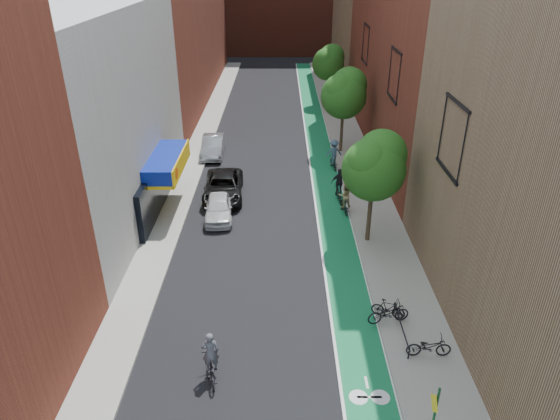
{
  "coord_description": "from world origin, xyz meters",
  "views": [
    {
      "loc": [
        0.75,
        -13.98,
        14.45
      ],
      "look_at": [
        0.72,
        10.96,
        1.5
      ],
      "focal_mm": 32.0,
      "sensor_mm": 36.0,
      "label": 1
    }
  ],
  "objects_px": {
    "cyclist_lane_near": "(345,200)",
    "cyclist_lane_mid": "(339,188)",
    "parked_car_silver": "(213,146)",
    "parked_car_black": "(223,187)",
    "cyclist_lead": "(211,364)",
    "parked_car_white": "(219,207)",
    "cyclist_lane_far": "(334,156)"
  },
  "relations": [
    {
      "from": "parked_car_white",
      "to": "cyclist_lane_near",
      "type": "xyz_separation_m",
      "value": [
        7.7,
        0.67,
        0.16
      ]
    },
    {
      "from": "cyclist_lane_near",
      "to": "cyclist_lane_mid",
      "type": "distance_m",
      "value": 1.75
    },
    {
      "from": "cyclist_lane_mid",
      "to": "cyclist_lane_far",
      "type": "xyz_separation_m",
      "value": [
        0.15,
        5.36,
        0.15
      ]
    },
    {
      "from": "parked_car_silver",
      "to": "cyclist_lead",
      "type": "bearing_deg",
      "value": -84.82
    },
    {
      "from": "cyclist_lead",
      "to": "cyclist_lane_near",
      "type": "height_order",
      "value": "cyclist_lead"
    },
    {
      "from": "cyclist_lane_mid",
      "to": "cyclist_lane_far",
      "type": "relative_size",
      "value": 0.98
    },
    {
      "from": "parked_car_white",
      "to": "parked_car_black",
      "type": "xyz_separation_m",
      "value": [
        0.0,
        2.84,
        0.05
      ]
    },
    {
      "from": "parked_car_silver",
      "to": "cyclist_lane_far",
      "type": "xyz_separation_m",
      "value": [
        9.3,
        -2.78,
        0.26
      ]
    },
    {
      "from": "cyclist_lane_mid",
      "to": "cyclist_lane_far",
      "type": "bearing_deg",
      "value": -95.45
    },
    {
      "from": "parked_car_black",
      "to": "cyclist_lead",
      "type": "distance_m",
      "value": 15.79
    },
    {
      "from": "cyclist_lead",
      "to": "cyclist_lane_near",
      "type": "bearing_deg",
      "value": -127.9
    },
    {
      "from": "parked_car_silver",
      "to": "cyclist_lane_near",
      "type": "bearing_deg",
      "value": -48.21
    },
    {
      "from": "parked_car_black",
      "to": "parked_car_silver",
      "type": "bearing_deg",
      "value": 99.05
    },
    {
      "from": "parked_car_black",
      "to": "cyclist_lane_far",
      "type": "xyz_separation_m",
      "value": [
        7.7,
        4.93,
        0.28
      ]
    },
    {
      "from": "parked_car_white",
      "to": "parked_car_silver",
      "type": "distance_m",
      "value": 10.67
    },
    {
      "from": "parked_car_white",
      "to": "cyclist_lane_near",
      "type": "relative_size",
      "value": 2.06
    },
    {
      "from": "parked_car_black",
      "to": "cyclist_lane_near",
      "type": "bearing_deg",
      "value": -18.42
    },
    {
      "from": "cyclist_lane_mid",
      "to": "parked_car_white",
      "type": "bearing_deg",
      "value": 13.9
    },
    {
      "from": "cyclist_lane_near",
      "to": "parked_car_silver",
      "type": "bearing_deg",
      "value": -56.4
    },
    {
      "from": "cyclist_lane_near",
      "to": "cyclist_lead",
      "type": "bearing_deg",
      "value": 54.55
    },
    {
      "from": "cyclist_lead",
      "to": "cyclist_lane_mid",
      "type": "height_order",
      "value": "cyclist_lane_mid"
    },
    {
      "from": "parked_car_silver",
      "to": "cyclist_lane_mid",
      "type": "relative_size",
      "value": 2.13
    },
    {
      "from": "parked_car_white",
      "to": "cyclist_lane_far",
      "type": "height_order",
      "value": "cyclist_lane_far"
    },
    {
      "from": "cyclist_lead",
      "to": "cyclist_lane_near",
      "type": "distance_m",
      "value": 15.08
    },
    {
      "from": "parked_car_black",
      "to": "cyclist_lane_mid",
      "type": "xyz_separation_m",
      "value": [
        7.55,
        -0.43,
        0.13
      ]
    },
    {
      "from": "parked_car_white",
      "to": "parked_car_black",
      "type": "bearing_deg",
      "value": 85.22
    },
    {
      "from": "parked_car_white",
      "to": "parked_car_black",
      "type": "relative_size",
      "value": 0.76
    },
    {
      "from": "parked_car_white",
      "to": "cyclist_lane_near",
      "type": "distance_m",
      "value": 7.73
    },
    {
      "from": "parked_car_silver",
      "to": "cyclist_lane_mid",
      "type": "bearing_deg",
      "value": -43.14
    },
    {
      "from": "cyclist_lane_far",
      "to": "cyclist_lane_near",
      "type": "bearing_deg",
      "value": 79.5
    },
    {
      "from": "parked_car_silver",
      "to": "cyclist_lead",
      "type": "relative_size",
      "value": 2.2
    },
    {
      "from": "parked_car_white",
      "to": "parked_car_silver",
      "type": "bearing_deg",
      "value": 93.84
    }
  ]
}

